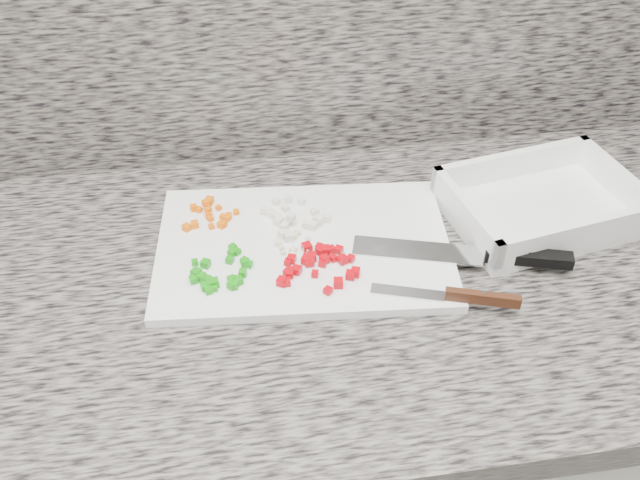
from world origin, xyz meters
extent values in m
cube|color=silver|center=(0.00, 1.44, 0.43)|extent=(3.92, 0.62, 0.86)
cube|color=slate|center=(0.00, 1.44, 0.88)|extent=(3.96, 0.64, 0.04)
cube|color=white|center=(0.06, 1.49, 0.91)|extent=(0.43, 0.31, 0.01)
cube|color=#F26505|center=(-0.06, 1.56, 0.92)|extent=(0.01, 0.01, 0.01)
cube|color=#F26505|center=(-0.05, 1.58, 0.92)|extent=(0.01, 0.01, 0.01)
cube|color=#F26505|center=(-0.06, 1.60, 0.92)|extent=(0.01, 0.01, 0.01)
cube|color=#F26505|center=(-0.04, 1.54, 0.92)|extent=(0.01, 0.01, 0.01)
cube|color=#F26505|center=(-0.06, 1.57, 0.92)|extent=(0.01, 0.01, 0.01)
cube|color=#F26505|center=(-0.08, 1.58, 0.92)|extent=(0.01, 0.01, 0.01)
cube|color=#F26505|center=(-0.06, 1.58, 0.92)|extent=(0.01, 0.01, 0.01)
cube|color=#F26505|center=(-0.08, 1.59, 0.92)|extent=(0.01, 0.01, 0.01)
cube|color=#F26505|center=(-0.04, 1.56, 0.92)|extent=(0.01, 0.01, 0.01)
cube|color=#F26505|center=(-0.06, 1.57, 0.92)|extent=(0.01, 0.01, 0.01)
cube|color=#F26505|center=(-0.04, 1.56, 0.92)|extent=(0.01, 0.01, 0.01)
cube|color=#F26505|center=(-0.02, 1.57, 0.92)|extent=(0.01, 0.01, 0.01)
cube|color=#F26505|center=(-0.05, 1.54, 0.92)|extent=(0.01, 0.01, 0.01)
cube|color=#F26505|center=(-0.10, 1.54, 0.92)|extent=(0.01, 0.01, 0.01)
cube|color=#F26505|center=(-0.07, 1.59, 0.93)|extent=(0.01, 0.01, 0.01)
cube|color=#F26505|center=(-0.04, 1.56, 0.92)|extent=(0.01, 0.01, 0.01)
cube|color=#F26505|center=(-0.08, 1.55, 0.92)|extent=(0.01, 0.01, 0.01)
cube|color=#F26505|center=(-0.06, 1.54, 0.92)|extent=(0.01, 0.01, 0.01)
cube|color=silver|center=(0.04, 1.51, 0.92)|extent=(0.01, 0.01, 0.01)
cube|color=silver|center=(0.10, 1.53, 0.92)|extent=(0.01, 0.01, 0.01)
cube|color=silver|center=(0.09, 1.55, 0.92)|extent=(0.01, 0.01, 0.01)
cube|color=silver|center=(0.07, 1.52, 0.92)|extent=(0.01, 0.01, 0.01)
cube|color=silver|center=(0.05, 1.53, 0.93)|extent=(0.02, 0.02, 0.01)
cube|color=silver|center=(0.03, 1.54, 0.92)|extent=(0.02, 0.02, 0.01)
cube|color=silver|center=(0.05, 1.59, 0.92)|extent=(0.01, 0.01, 0.01)
cube|color=silver|center=(0.08, 1.52, 0.92)|extent=(0.02, 0.02, 0.01)
cube|color=silver|center=(0.05, 1.50, 0.92)|extent=(0.01, 0.01, 0.01)
cube|color=silver|center=(0.09, 1.53, 0.92)|extent=(0.02, 0.02, 0.01)
cube|color=silver|center=(0.05, 1.57, 0.92)|extent=(0.01, 0.01, 0.01)
cube|color=silver|center=(0.09, 1.52, 0.92)|extent=(0.01, 0.01, 0.01)
cube|color=silver|center=(0.03, 1.55, 0.92)|extent=(0.01, 0.01, 0.01)
cube|color=silver|center=(0.04, 1.54, 0.92)|extent=(0.01, 0.01, 0.01)
cube|color=silver|center=(0.02, 1.56, 0.92)|extent=(0.01, 0.01, 0.01)
cube|color=silver|center=(0.02, 1.57, 0.92)|extent=(0.01, 0.01, 0.01)
cube|color=silver|center=(0.04, 1.58, 0.92)|extent=(0.01, 0.01, 0.01)
cube|color=silver|center=(0.07, 1.58, 0.92)|extent=(0.01, 0.01, 0.01)
cube|color=silver|center=(0.04, 1.52, 0.92)|extent=(0.01, 0.01, 0.01)
cube|color=silver|center=(0.09, 1.53, 0.92)|extent=(0.02, 0.02, 0.01)
cube|color=#14900D|center=(-0.04, 1.42, 0.92)|extent=(0.01, 0.01, 0.01)
cube|color=#14900D|center=(-0.02, 1.46, 0.92)|extent=(0.01, 0.01, 0.01)
cube|color=#14900D|center=(-0.03, 1.43, 0.92)|extent=(0.01, 0.01, 0.01)
cube|color=#14900D|center=(-0.04, 1.41, 0.92)|extent=(0.01, 0.01, 0.01)
cube|color=#14900D|center=(-0.01, 1.45, 0.92)|extent=(0.01, 0.01, 0.01)
cube|color=#14900D|center=(-0.03, 1.48, 0.92)|extent=(0.01, 0.01, 0.01)
cube|color=#14900D|center=(-0.03, 1.49, 0.92)|extent=(0.01, 0.01, 0.01)
cube|color=#14900D|center=(-0.07, 1.46, 0.92)|extent=(0.02, 0.02, 0.01)
cube|color=#14900D|center=(-0.07, 1.42, 0.92)|extent=(0.01, 0.01, 0.01)
cube|color=#14900D|center=(-0.07, 1.43, 0.92)|extent=(0.01, 0.01, 0.01)
cube|color=#14900D|center=(-0.04, 1.46, 0.92)|extent=(0.01, 0.01, 0.01)
cube|color=#14900D|center=(-0.08, 1.44, 0.92)|extent=(0.02, 0.02, 0.01)
cube|color=#14900D|center=(-0.09, 1.47, 0.92)|extent=(0.01, 0.01, 0.01)
cube|color=#14900D|center=(-0.08, 1.44, 0.92)|extent=(0.01, 0.01, 0.01)
cube|color=#14900D|center=(-0.07, 1.42, 0.92)|extent=(0.01, 0.01, 0.01)
cube|color=#14900D|center=(-0.04, 1.43, 0.92)|extent=(0.01, 0.01, 0.01)
cube|color=#14900D|center=(-0.09, 1.43, 0.92)|extent=(0.01, 0.01, 0.01)
cube|color=#14900D|center=(-0.02, 1.44, 0.92)|extent=(0.01, 0.01, 0.01)
cube|color=#14900D|center=(-0.03, 1.48, 0.92)|extent=(0.01, 0.01, 0.01)
cube|color=#14900D|center=(-0.03, 1.42, 0.92)|extent=(0.01, 0.01, 0.01)
cube|color=#14900D|center=(-0.07, 1.41, 0.92)|extent=(0.01, 0.01, 0.01)
cube|color=#14900D|center=(-0.06, 1.41, 0.92)|extent=(0.01, 0.01, 0.01)
cube|color=#14900D|center=(-0.02, 1.46, 0.92)|extent=(0.01, 0.01, 0.01)
cube|color=#14900D|center=(-0.06, 1.42, 0.92)|extent=(0.01, 0.01, 0.01)
cube|color=#C3020C|center=(0.07, 1.45, 0.92)|extent=(0.01, 0.01, 0.01)
cube|color=#C3020C|center=(0.07, 1.44, 0.92)|extent=(0.01, 0.01, 0.01)
cube|color=#C3020C|center=(0.04, 1.45, 0.92)|extent=(0.01, 0.01, 0.01)
cube|color=#C3020C|center=(0.03, 1.41, 0.92)|extent=(0.02, 0.02, 0.01)
cube|color=#C3020C|center=(0.08, 1.46, 0.92)|extent=(0.02, 0.02, 0.01)
cube|color=#C3020C|center=(0.09, 1.46, 0.92)|extent=(0.01, 0.01, 0.01)
cube|color=#C3020C|center=(0.04, 1.45, 0.92)|extent=(0.01, 0.01, 0.01)
cube|color=#C3020C|center=(0.12, 1.41, 0.92)|extent=(0.01, 0.01, 0.01)
cube|color=#C3020C|center=(0.11, 1.44, 0.92)|extent=(0.02, 0.02, 0.01)
cube|color=#C3020C|center=(0.09, 1.44, 0.92)|extent=(0.01, 0.01, 0.01)
cube|color=#C3020C|center=(0.03, 1.41, 0.92)|extent=(0.01, 0.01, 0.01)
cube|color=#C3020C|center=(0.08, 1.39, 0.92)|extent=(0.01, 0.01, 0.01)
cube|color=#C3020C|center=(0.07, 1.47, 0.92)|extent=(0.02, 0.02, 0.01)
cube|color=#C3020C|center=(0.08, 1.47, 0.92)|extent=(0.01, 0.01, 0.01)
cube|color=#C3020C|center=(0.04, 1.43, 0.92)|extent=(0.01, 0.01, 0.01)
cube|color=#C3020C|center=(0.10, 1.45, 0.92)|extent=(0.01, 0.01, 0.01)
cube|color=#C3020C|center=(0.04, 1.43, 0.92)|extent=(0.02, 0.02, 0.01)
cube|color=#C3020C|center=(0.07, 1.42, 0.92)|extent=(0.01, 0.01, 0.01)
cube|color=#C3020C|center=(0.11, 1.46, 0.92)|extent=(0.01, 0.01, 0.01)
cube|color=#C3020C|center=(0.10, 1.40, 0.92)|extent=(0.01, 0.01, 0.01)
cube|color=#C3020C|center=(0.12, 1.44, 0.92)|extent=(0.01, 0.01, 0.01)
cube|color=#C3020C|center=(0.05, 1.43, 0.92)|extent=(0.02, 0.02, 0.01)
cube|color=#C3020C|center=(0.04, 1.42, 0.92)|extent=(0.01, 0.01, 0.01)
cube|color=#C3020C|center=(0.12, 1.41, 0.92)|extent=(0.01, 0.01, 0.01)
cube|color=#C3020C|center=(0.06, 1.45, 0.92)|extent=(0.02, 0.02, 0.01)
cube|color=#C3020C|center=(0.08, 1.44, 0.92)|extent=(0.01, 0.01, 0.01)
cube|color=#C3020C|center=(0.10, 1.46, 0.92)|extent=(0.01, 0.01, 0.01)
cube|color=beige|center=(0.03, 1.47, 0.92)|extent=(0.01, 0.01, 0.00)
cube|color=beige|center=(0.05, 1.46, 0.92)|extent=(0.01, 0.01, 0.00)
cube|color=beige|center=(0.06, 1.51, 0.92)|extent=(0.01, 0.01, 0.00)
cube|color=beige|center=(0.07, 1.49, 0.92)|extent=(0.01, 0.01, 0.01)
cube|color=beige|center=(0.03, 1.49, 0.92)|extent=(0.01, 0.01, 0.01)
cube|color=beige|center=(0.03, 1.51, 0.92)|extent=(0.01, 0.01, 0.00)
cube|color=beige|center=(0.05, 1.50, 0.92)|extent=(0.01, 0.01, 0.01)
cube|color=beige|center=(0.05, 1.50, 0.92)|extent=(0.01, 0.01, 0.01)
cube|color=beige|center=(0.05, 1.50, 0.92)|extent=(0.01, 0.01, 0.00)
cube|color=beige|center=(0.06, 1.47, 0.92)|extent=(0.01, 0.01, 0.01)
cube|color=beige|center=(0.03, 1.48, 0.92)|extent=(0.01, 0.01, 0.01)
cube|color=beige|center=(0.06, 1.51, 0.92)|extent=(0.01, 0.01, 0.00)
cube|color=beige|center=(0.04, 1.51, 0.92)|extent=(0.01, 0.01, 0.01)
cube|color=beige|center=(0.05, 1.47, 0.92)|extent=(0.01, 0.01, 0.01)
cube|color=silver|center=(0.22, 1.45, 0.92)|extent=(0.18, 0.09, 0.00)
cube|color=black|center=(0.36, 1.40, 0.92)|extent=(0.12, 0.05, 0.02)
cylinder|color=silver|center=(0.36, 1.40, 0.93)|extent=(0.01, 0.01, 0.00)
cube|color=silver|center=(0.18, 1.37, 0.92)|extent=(0.10, 0.05, 0.00)
cube|color=#482212|center=(0.27, 1.34, 0.92)|extent=(0.09, 0.04, 0.02)
cylinder|color=silver|center=(0.27, 1.34, 0.93)|extent=(0.01, 0.01, 0.00)
cube|color=white|center=(0.42, 1.51, 0.91)|extent=(0.30, 0.24, 0.01)
cube|color=white|center=(0.40, 1.60, 0.93)|extent=(0.27, 0.06, 0.04)
cube|color=white|center=(0.44, 1.42, 0.93)|extent=(0.27, 0.06, 0.04)
cube|color=white|center=(0.55, 1.54, 0.93)|extent=(0.05, 0.19, 0.04)
cube|color=white|center=(0.30, 1.49, 0.93)|extent=(0.05, 0.19, 0.04)
camera|label=1|loc=(-0.03, 0.74, 1.56)|focal=40.00mm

